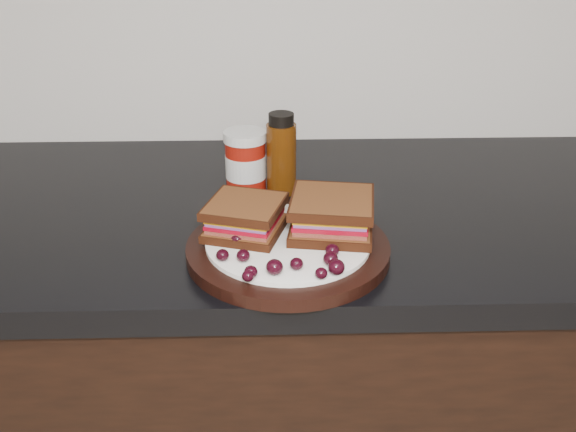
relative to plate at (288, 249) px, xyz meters
name	(u,v)px	position (x,y,z in m)	size (l,w,h in m)	color
base_cabinets	(279,420)	(-0.01, 0.17, -0.48)	(3.96, 0.58, 0.86)	black
countertop	(278,213)	(-0.01, 0.17, -0.03)	(3.98, 0.60, 0.04)	black
plate	(288,249)	(0.00, 0.00, 0.00)	(0.28, 0.28, 0.02)	black
sandwich_left	(245,217)	(-0.06, 0.02, 0.04)	(0.10, 0.10, 0.05)	brown
sandwich_right	(332,215)	(0.06, 0.02, 0.04)	(0.11, 0.11, 0.05)	brown
grape_0	(223,255)	(-0.09, -0.05, 0.02)	(0.02, 0.02, 0.02)	black
grape_1	(243,256)	(-0.06, -0.06, 0.02)	(0.02, 0.02, 0.02)	black
grape_2	(248,276)	(-0.05, -0.10, 0.02)	(0.02, 0.02, 0.01)	black
grape_3	(251,272)	(-0.05, -0.10, 0.02)	(0.02, 0.02, 0.02)	black
grape_4	(275,267)	(-0.02, -0.09, 0.02)	(0.02, 0.02, 0.02)	black
grape_5	(297,264)	(0.01, -0.08, 0.02)	(0.02, 0.02, 0.02)	black
grape_6	(321,273)	(0.04, -0.10, 0.02)	(0.02, 0.02, 0.01)	black
grape_7	(336,267)	(0.06, -0.09, 0.02)	(0.02, 0.02, 0.02)	black
grape_8	(331,259)	(0.05, -0.07, 0.02)	(0.02, 0.02, 0.02)	black
grape_9	(332,250)	(0.06, -0.05, 0.02)	(0.02, 0.02, 0.02)	black
grape_10	(352,240)	(0.09, -0.02, 0.02)	(0.02, 0.02, 0.02)	black
grape_11	(341,229)	(0.07, 0.01, 0.02)	(0.02, 0.02, 0.02)	black
grape_12	(336,230)	(0.07, 0.01, 0.02)	(0.02, 0.02, 0.02)	black
grape_13	(326,214)	(0.06, 0.06, 0.02)	(0.02, 0.02, 0.02)	black
grape_14	(245,218)	(-0.06, 0.05, 0.02)	(0.02, 0.02, 0.02)	black
grape_15	(252,227)	(-0.05, 0.02, 0.02)	(0.02, 0.02, 0.02)	black
grape_16	(230,229)	(-0.08, 0.02, 0.02)	(0.02, 0.02, 0.02)	black
grape_17	(237,239)	(-0.07, -0.01, 0.02)	(0.02, 0.02, 0.02)	black
grape_18	(243,221)	(-0.06, 0.04, 0.02)	(0.02, 0.02, 0.02)	black
grape_19	(232,223)	(-0.08, 0.03, 0.02)	(0.02, 0.02, 0.02)	black
grape_20	(245,237)	(-0.06, -0.01, 0.02)	(0.02, 0.02, 0.02)	black
condiment_jar	(246,162)	(-0.06, 0.22, 0.04)	(0.07, 0.07, 0.10)	maroon
oil_bottle	(281,154)	(0.00, 0.21, 0.06)	(0.05, 0.05, 0.14)	#452006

